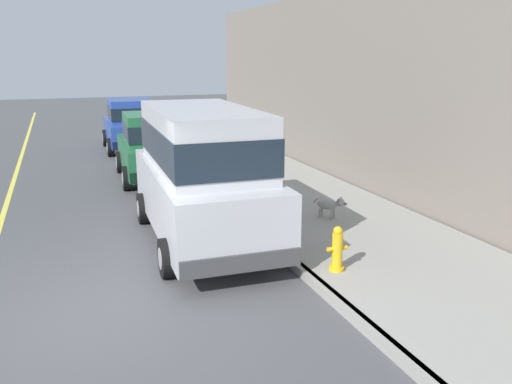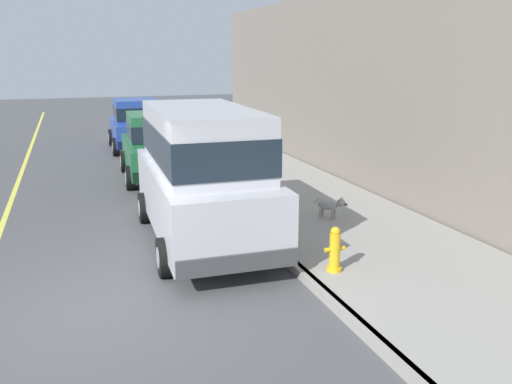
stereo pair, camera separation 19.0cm
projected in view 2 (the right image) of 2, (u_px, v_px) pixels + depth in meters
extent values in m
plane|color=#4C4C4F|center=(94.00, 317.00, 7.19)|extent=(80.00, 80.00, 0.00)
cube|color=gray|center=(309.00, 280.00, 8.20)|extent=(0.16, 64.00, 0.14)
cube|color=#99968E|center=(408.00, 265.00, 8.77)|extent=(3.60, 64.00, 0.14)
cube|color=#BCBCC1|center=(203.00, 196.00, 9.95)|extent=(2.03, 4.85, 1.10)
cube|color=#BCBCC1|center=(202.00, 138.00, 9.67)|extent=(1.78, 3.85, 1.10)
cube|color=#19232D|center=(202.00, 142.00, 9.69)|extent=(1.82, 3.89, 0.61)
cube|color=#424243|center=(182.00, 188.00, 12.22)|extent=(1.87, 0.25, 0.28)
cube|color=#424243|center=(237.00, 262.00, 7.88)|extent=(1.87, 0.25, 0.28)
cylinder|color=black|center=(144.00, 208.00, 11.18)|extent=(0.24, 0.65, 0.64)
cylinder|color=#9E9EA3|center=(144.00, 208.00, 11.18)|extent=(0.25, 0.36, 0.35)
cylinder|color=black|center=(232.00, 200.00, 11.74)|extent=(0.24, 0.65, 0.64)
cylinder|color=#9E9EA3|center=(232.00, 200.00, 11.74)|extent=(0.25, 0.36, 0.35)
cylinder|color=black|center=(165.00, 257.00, 8.43)|extent=(0.24, 0.65, 0.64)
cylinder|color=#9E9EA3|center=(165.00, 257.00, 8.43)|extent=(0.25, 0.36, 0.35)
cylinder|color=black|center=(277.00, 245.00, 8.99)|extent=(0.24, 0.65, 0.64)
cylinder|color=#9E9EA3|center=(277.00, 245.00, 8.99)|extent=(0.25, 0.36, 0.35)
cube|color=#EAEACC|center=(155.00, 165.00, 11.93)|extent=(0.28, 0.09, 0.14)
cube|color=#EAEACC|center=(206.00, 162.00, 12.27)|extent=(0.28, 0.09, 0.14)
cube|color=#23663D|center=(157.00, 154.00, 15.11)|extent=(1.86, 3.76, 0.76)
cube|color=#23663D|center=(157.00, 128.00, 14.68)|extent=(1.58, 1.96, 0.80)
cube|color=#19232D|center=(157.00, 130.00, 14.70)|extent=(1.62, 2.00, 0.44)
cube|color=black|center=(151.00, 152.00, 16.84)|extent=(1.69, 0.26, 0.28)
cube|color=black|center=(166.00, 176.00, 13.51)|extent=(1.69, 0.26, 0.28)
cylinder|color=black|center=(124.00, 161.00, 16.02)|extent=(0.24, 0.65, 0.64)
cylinder|color=#9E9EA3|center=(124.00, 161.00, 16.02)|extent=(0.25, 0.36, 0.35)
cylinder|color=black|center=(181.00, 158.00, 16.51)|extent=(0.24, 0.65, 0.64)
cylinder|color=#9E9EA3|center=(181.00, 158.00, 16.51)|extent=(0.25, 0.36, 0.35)
cylinder|color=black|center=(130.00, 178.00, 13.90)|extent=(0.24, 0.65, 0.64)
cylinder|color=#9E9EA3|center=(130.00, 178.00, 13.90)|extent=(0.25, 0.36, 0.35)
cylinder|color=black|center=(195.00, 174.00, 14.39)|extent=(0.24, 0.65, 0.64)
cylinder|color=#9E9EA3|center=(195.00, 174.00, 14.39)|extent=(0.25, 0.36, 0.35)
cube|color=#EAEACC|center=(133.00, 141.00, 16.62)|extent=(0.28, 0.09, 0.14)
cube|color=#EAEACC|center=(167.00, 140.00, 16.93)|extent=(0.28, 0.09, 0.14)
cube|color=#28479E|center=(137.00, 131.00, 19.81)|extent=(1.78, 3.73, 0.76)
cube|color=#28479E|center=(136.00, 110.00, 19.39)|extent=(1.55, 1.93, 0.80)
cube|color=#19232D|center=(136.00, 112.00, 19.40)|extent=(1.58, 1.97, 0.44)
cube|color=#0E1837|center=(132.00, 131.00, 21.53)|extent=(1.69, 0.23, 0.28)
cube|color=#0E1837|center=(143.00, 144.00, 18.22)|extent=(1.69, 0.23, 0.28)
cylinder|color=black|center=(112.00, 137.00, 20.70)|extent=(0.23, 0.64, 0.64)
cylinder|color=#9E9EA3|center=(112.00, 137.00, 20.70)|extent=(0.25, 0.36, 0.35)
cylinder|color=black|center=(156.00, 135.00, 21.22)|extent=(0.23, 0.64, 0.64)
cylinder|color=#9E9EA3|center=(156.00, 135.00, 21.22)|extent=(0.25, 0.36, 0.35)
cylinder|color=black|center=(116.00, 147.00, 18.59)|extent=(0.23, 0.64, 0.64)
cylinder|color=#9E9EA3|center=(116.00, 147.00, 18.59)|extent=(0.25, 0.36, 0.35)
cylinder|color=black|center=(165.00, 144.00, 19.11)|extent=(0.23, 0.64, 0.64)
cylinder|color=#9E9EA3|center=(165.00, 144.00, 19.11)|extent=(0.25, 0.36, 0.35)
cube|color=#EAEACC|center=(118.00, 122.00, 21.30)|extent=(0.28, 0.08, 0.14)
cube|color=#EAEACC|center=(145.00, 121.00, 21.63)|extent=(0.28, 0.08, 0.14)
ellipsoid|color=#999691|center=(328.00, 205.00, 11.01)|extent=(0.44, 0.47, 0.20)
cylinder|color=#999691|center=(335.00, 214.00, 11.03)|extent=(0.05, 0.05, 0.18)
cylinder|color=#999691|center=(332.00, 215.00, 10.94)|extent=(0.05, 0.05, 0.18)
cylinder|color=#999691|center=(323.00, 212.00, 11.17)|extent=(0.05, 0.05, 0.18)
cylinder|color=#999691|center=(320.00, 214.00, 11.07)|extent=(0.05, 0.05, 0.18)
sphere|color=#999691|center=(341.00, 203.00, 10.84)|extent=(0.17, 0.17, 0.17)
ellipsoid|color=#54524F|center=(345.00, 204.00, 10.80)|extent=(0.12, 0.13, 0.06)
cone|color=#999691|center=(342.00, 198.00, 10.86)|extent=(0.06, 0.06, 0.07)
cone|color=#999691|center=(340.00, 199.00, 10.78)|extent=(0.06, 0.06, 0.07)
cylinder|color=#999691|center=(316.00, 201.00, 11.12)|extent=(0.10, 0.11, 0.13)
cylinder|color=gold|center=(334.00, 269.00, 8.36)|extent=(0.24, 0.24, 0.06)
cylinder|color=gold|center=(335.00, 251.00, 8.28)|extent=(0.17, 0.17, 0.55)
sphere|color=gold|center=(335.00, 231.00, 8.21)|extent=(0.15, 0.15, 0.15)
cylinder|color=gold|center=(328.00, 250.00, 8.24)|extent=(0.10, 0.07, 0.07)
cylinder|color=gold|center=(342.00, 248.00, 8.32)|extent=(0.10, 0.07, 0.07)
cube|color=slate|center=(348.00, 88.00, 14.39)|extent=(0.50, 20.00, 5.14)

